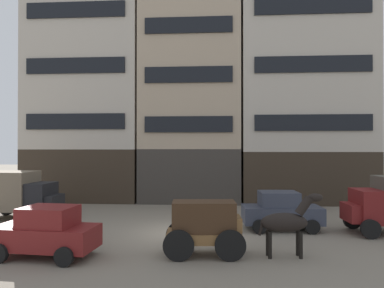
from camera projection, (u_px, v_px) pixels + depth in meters
The scene contains 11 objects.
ground_plane at pixel (184, 233), 16.26m from camera, with size 120.00×120.00×0.00m, color slate.
building_far_left at pixel (92, 96), 28.00m from camera, with size 8.89×7.28×16.06m.
building_center_left at pixel (192, 83), 27.47m from camera, with size 7.69×7.28×17.95m.
building_center_right at pixel (300, 95), 26.90m from camera, with size 9.70×7.28×15.90m.
cargo_wagon at pixel (205, 224), 12.88m from camera, with size 2.99×1.69×1.98m.
draft_horse at pixel (287, 222), 12.69m from camera, with size 2.35×0.71×2.30m.
delivery_truck_far at pixel (18, 193), 19.35m from camera, with size 4.44×2.34×2.62m.
sedan_dark at pixel (46, 232), 12.66m from camera, with size 3.83×2.12×1.83m.
sedan_parked_curb at pixel (281, 211), 16.86m from camera, with size 3.77×2.01×1.83m.
pedestrian_officer at pixel (18, 193), 22.71m from camera, with size 0.51×0.51×1.79m.
fire_hydrant_curbside at pixel (45, 201), 22.86m from camera, with size 0.24×0.24×0.83m.
Camera 1 is at (1.47, -16.23, 3.98)m, focal length 32.90 mm.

